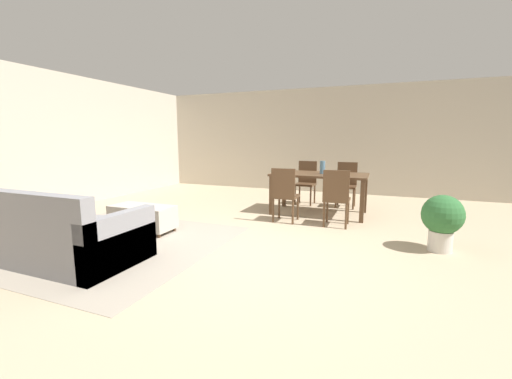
{
  "coord_description": "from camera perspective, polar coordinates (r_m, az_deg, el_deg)",
  "views": [
    {
      "loc": [
        1.6,
        -3.54,
        1.39
      ],
      "look_at": [
        -0.22,
        0.99,
        0.62
      ],
      "focal_mm": 22.53,
      "sensor_mm": 36.0,
      "label": 1
    }
  ],
  "objects": [
    {
      "name": "dining_table",
      "position": [
        6.09,
        11.19,
        1.97
      ],
      "size": [
        1.72,
        0.93,
        0.76
      ],
      "color": "#513823",
      "rests_on": "ground_plane"
    },
    {
      "name": "couch",
      "position": [
        4.4,
        -31.88,
        -6.96
      ],
      "size": [
        1.94,
        0.99,
        0.86
      ],
      "color": "gray",
      "rests_on": "ground_plane"
    },
    {
      "name": "dining_chair_near_right",
      "position": [
        5.22,
        14.08,
        -0.94
      ],
      "size": [
        0.41,
        0.41,
        0.92
      ],
      "color": "#513823",
      "rests_on": "ground_plane"
    },
    {
      "name": "vase_centerpiece",
      "position": [
        6.05,
        11.73,
        3.88
      ],
      "size": [
        0.1,
        0.1,
        0.24
      ],
      "primitive_type": "cylinder",
      "color": "slate",
      "rests_on": "dining_table"
    },
    {
      "name": "ottoman_table",
      "position": [
        5.18,
        -19.47,
        -4.57
      ],
      "size": [
        0.97,
        0.46,
        0.4
      ],
      "color": "#B7AD9E",
      "rests_on": "ground_plane"
    },
    {
      "name": "wall_back",
      "position": [
        8.69,
        11.41,
        8.49
      ],
      "size": [
        9.0,
        0.12,
        2.7
      ],
      "primitive_type": "cube",
      "color": "#BCB2A0",
      "rests_on": "ground_plane"
    },
    {
      "name": "dining_chair_far_right",
      "position": [
        6.88,
        15.76,
        1.32
      ],
      "size": [
        0.41,
        0.41,
        0.92
      ],
      "color": "#513823",
      "rests_on": "ground_plane"
    },
    {
      "name": "ground_plane",
      "position": [
        4.13,
        -2.34,
        -10.78
      ],
      "size": [
        10.8,
        10.8,
        0.0
      ],
      "primitive_type": "plane",
      "color": "tan"
    },
    {
      "name": "potted_plant",
      "position": [
        4.62,
        30.17,
        -4.47
      ],
      "size": [
        0.49,
        0.49,
        0.71
      ],
      "color": "beige",
      "rests_on": "ground_plane"
    },
    {
      "name": "dining_chair_near_left",
      "position": [
        5.38,
        5.09,
        -0.42
      ],
      "size": [
        0.4,
        0.4,
        0.92
      ],
      "color": "#513823",
      "rests_on": "ground_plane"
    },
    {
      "name": "area_rug",
      "position": [
        4.85,
        -24.72,
        -8.55
      ],
      "size": [
        3.0,
        2.8,
        0.01
      ],
      "primitive_type": "cube",
      "color": "gray",
      "rests_on": "ground_plane"
    },
    {
      "name": "wall_left",
      "position": [
        7.32,
        -34.88,
        7.02
      ],
      "size": [
        0.12,
        11.0,
        2.7
      ],
      "primitive_type": "cube",
      "color": "#BCB2A0",
      "rests_on": "ground_plane"
    },
    {
      "name": "dining_chair_far_left",
      "position": [
        7.04,
        8.92,
        1.71
      ],
      "size": [
        0.41,
        0.41,
        0.92
      ],
      "color": "#513823",
      "rests_on": "ground_plane"
    }
  ]
}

